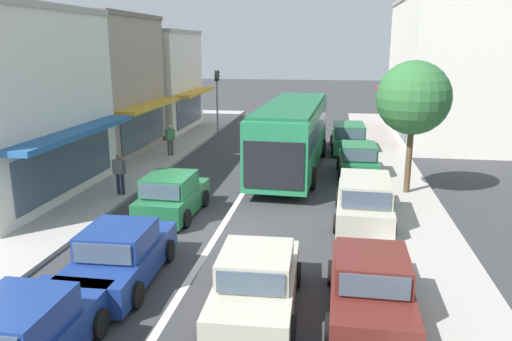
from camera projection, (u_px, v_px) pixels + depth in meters
ground_plane at (222, 227)px, 16.47m from camera, size 140.00×140.00×0.00m
lane_centre_line at (243, 192)px, 20.30m from camera, size 0.20×28.00×0.01m
sidewalk_left at (107, 172)px, 23.21m from camera, size 5.20×44.00×0.14m
kerb_right at (394, 184)px, 21.29m from camera, size 2.80×44.00×0.12m
shopfront_mid_block at (78, 85)px, 26.88m from camera, size 8.28×7.45×7.41m
shopfront_far_end at (133, 81)px, 34.27m from camera, size 8.94×7.18×6.76m
building_right_far at (464, 69)px, 31.08m from camera, size 8.92×12.89×8.74m
city_bus at (292, 132)px, 23.31m from camera, size 3.07×10.95×3.23m
sedan_queue_gap_filler at (120, 256)px, 12.60m from camera, size 1.98×4.24×1.47m
hatchback_behind_bus_mid at (172, 196)px, 17.41m from camera, size 1.88×3.74×1.54m
sedan_adjacent_lane_trail at (256, 283)px, 11.19m from camera, size 1.99×4.25×1.47m
sedan_queue_far_back at (21, 340)px, 9.05m from camera, size 1.92×4.21×1.47m
parked_sedan_kerb_front at (370, 287)px, 11.04m from camera, size 1.93×4.22×1.47m
parked_wagon_kerb_second at (364, 200)px, 16.83m from camera, size 2.04×4.55×1.58m
parked_hatchback_kerb_third at (358, 161)px, 22.65m from camera, size 1.88×3.74×1.54m
parked_wagon_kerb_rear at (348, 138)px, 28.01m from camera, size 2.03×4.55×1.58m
traffic_light_downstreet at (217, 91)px, 32.74m from camera, size 0.33×0.24×4.20m
street_tree_right at (413, 98)px, 19.06m from camera, size 2.83×2.83×5.29m
pedestrian_with_handbag_near at (170, 138)px, 26.20m from camera, size 0.58×0.53×1.63m
pedestrian_browsing_midblock at (120, 172)px, 19.35m from camera, size 0.57×0.23×1.63m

